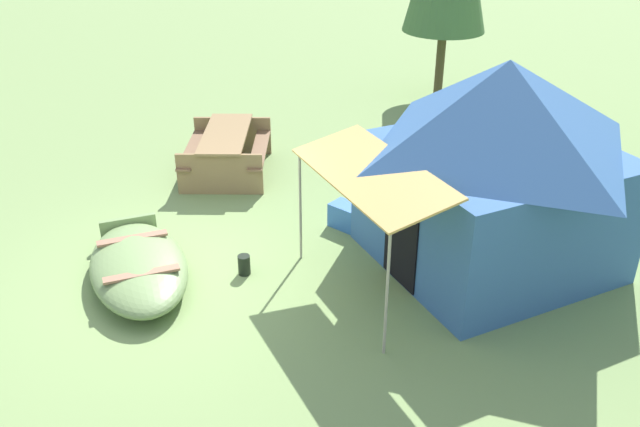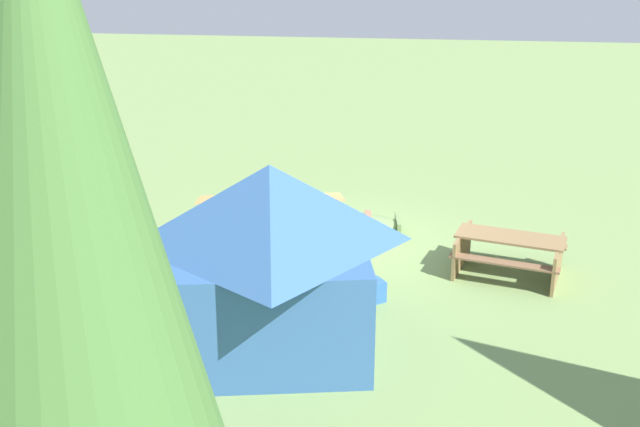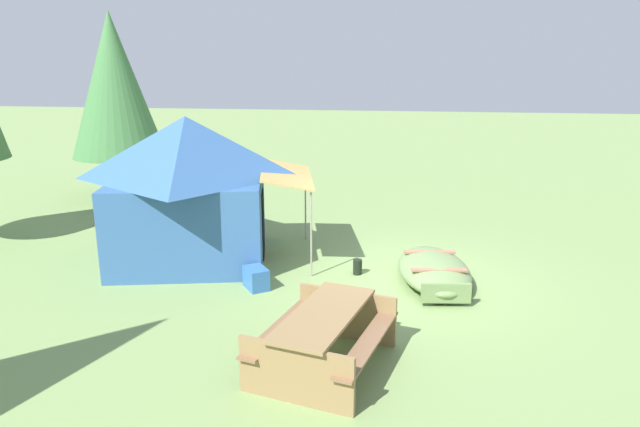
{
  "view_description": "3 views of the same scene",
  "coord_description": "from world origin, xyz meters",
  "px_view_note": "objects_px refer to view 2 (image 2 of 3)",
  "views": [
    {
      "loc": [
        8.16,
        0.07,
        5.19
      ],
      "look_at": [
        0.64,
        1.76,
        1.08
      ],
      "focal_mm": 37.71,
      "sensor_mm": 36.0,
      "label": 1
    },
    {
      "loc": [
        -1.87,
        14.4,
        5.85
      ],
      "look_at": [
        0.29,
        1.24,
        1.15
      ],
      "focal_mm": 41.74,
      "sensor_mm": 36.0,
      "label": 2
    },
    {
      "loc": [
        -9.94,
        -0.11,
        3.9
      ],
      "look_at": [
        0.69,
        1.59,
        1.04
      ],
      "focal_mm": 31.49,
      "sensor_mm": 36.0,
      "label": 3
    }
  ],
  "objects_px": {
    "canvas_cabin_tent": "(271,254)",
    "picnic_table": "(509,250)",
    "beached_rowboat": "(346,225)",
    "cooler_box": "(370,292)",
    "pine_tree_back_left": "(57,180)",
    "fuel_can": "(329,254)"
  },
  "relations": [
    {
      "from": "beached_rowboat",
      "to": "fuel_can",
      "type": "relative_size",
      "value": 9.06
    },
    {
      "from": "pine_tree_back_left",
      "to": "beached_rowboat",
      "type": "bearing_deg",
      "value": -94.23
    },
    {
      "from": "canvas_cabin_tent",
      "to": "picnic_table",
      "type": "relative_size",
      "value": 2.0
    },
    {
      "from": "fuel_can",
      "to": "pine_tree_back_left",
      "type": "xyz_separation_m",
      "value": [
        0.61,
        8.95,
        4.18
      ]
    },
    {
      "from": "beached_rowboat",
      "to": "fuel_can",
      "type": "height_order",
      "value": "beached_rowboat"
    },
    {
      "from": "picnic_table",
      "to": "cooler_box",
      "type": "distance_m",
      "value": 2.98
    },
    {
      "from": "pine_tree_back_left",
      "to": "fuel_can",
      "type": "bearing_deg",
      "value": -93.88
    },
    {
      "from": "picnic_table",
      "to": "canvas_cabin_tent",
      "type": "bearing_deg",
      "value": 40.8
    },
    {
      "from": "cooler_box",
      "to": "pine_tree_back_left",
      "type": "bearing_deg",
      "value": 77.47
    },
    {
      "from": "beached_rowboat",
      "to": "cooler_box",
      "type": "bearing_deg",
      "value": 104.77
    },
    {
      "from": "picnic_table",
      "to": "fuel_can",
      "type": "relative_size",
      "value": 7.9
    },
    {
      "from": "canvas_cabin_tent",
      "to": "picnic_table",
      "type": "height_order",
      "value": "canvas_cabin_tent"
    },
    {
      "from": "fuel_can",
      "to": "cooler_box",
      "type": "bearing_deg",
      "value": 119.86
    },
    {
      "from": "canvas_cabin_tent",
      "to": "pine_tree_back_left",
      "type": "distance_m",
      "value": 6.17
    },
    {
      "from": "pine_tree_back_left",
      "to": "picnic_table",
      "type": "bearing_deg",
      "value": -114.89
    },
    {
      "from": "beached_rowboat",
      "to": "picnic_table",
      "type": "relative_size",
      "value": 1.15
    },
    {
      "from": "beached_rowboat",
      "to": "pine_tree_back_left",
      "type": "xyz_separation_m",
      "value": [
        0.77,
        10.38,
        4.09
      ]
    },
    {
      "from": "canvas_cabin_tent",
      "to": "cooler_box",
      "type": "bearing_deg",
      "value": -128.45
    },
    {
      "from": "picnic_table",
      "to": "pine_tree_back_left",
      "type": "relative_size",
      "value": 0.34
    },
    {
      "from": "beached_rowboat",
      "to": "canvas_cabin_tent",
      "type": "height_order",
      "value": "canvas_cabin_tent"
    },
    {
      "from": "picnic_table",
      "to": "pine_tree_back_left",
      "type": "bearing_deg",
      "value": 65.11
    },
    {
      "from": "beached_rowboat",
      "to": "canvas_cabin_tent",
      "type": "bearing_deg",
      "value": 83.82
    }
  ]
}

